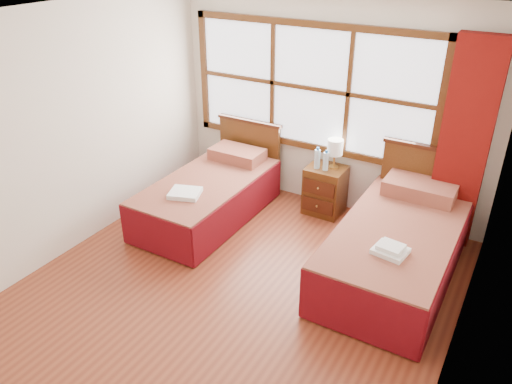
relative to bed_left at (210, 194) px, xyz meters
The scene contains 15 objects.
floor 1.62m from the bed_left, 48.56° to the right, with size 4.50×4.50×0.00m, color brown.
ceiling 2.80m from the bed_left, 48.56° to the right, with size 4.50×4.50×0.00m, color white.
wall_back 1.80m from the bed_left, 44.87° to the left, with size 4.00×4.00×0.00m, color silver.
wall_left 1.82m from the bed_left, 128.21° to the right, with size 4.50×4.50×0.00m, color silver.
wall_right 3.43m from the bed_left, 21.39° to the right, with size 4.50×4.50×0.00m, color silver.
window 1.77m from the bed_left, 51.48° to the left, with size 3.16×0.06×1.56m.
curtain 2.94m from the bed_left, 18.95° to the left, with size 0.50×0.16×2.30m, color maroon.
bed_left is the anchor object (origin of this frame).
bed_right 2.33m from the bed_left, ahead, with size 1.11×2.16×1.09m.
nightstand 1.43m from the bed_left, 33.95° to the left, with size 0.46×0.45×0.61m.
towels_left 0.56m from the bed_left, 88.41° to the right, with size 0.42×0.39×0.05m.
towels_right 2.47m from the bed_left, 12.88° to the right, with size 0.32×0.29×0.09m.
lamp 1.62m from the bed_left, 33.81° to the left, with size 0.19×0.19×0.37m.
bottle_near 1.38m from the bed_left, 34.11° to the left, with size 0.07×0.07×0.27m.
bottle_far 1.47m from the bed_left, 31.58° to the left, with size 0.07×0.07×0.25m.
Camera 1 is at (2.16, -3.21, 3.19)m, focal length 35.00 mm.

